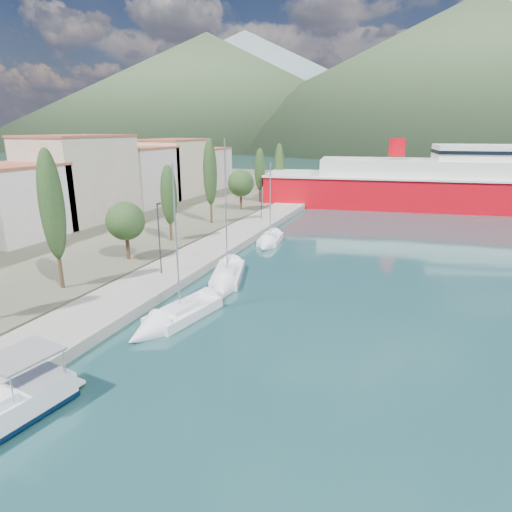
% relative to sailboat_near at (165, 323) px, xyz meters
% --- Properties ---
extents(ground, '(1400.00, 1400.00, 0.00)m').
position_rel_sailboat_near_xyz_m(ground, '(3.93, 112.84, -0.31)').
color(ground, '#1C4245').
extents(quay, '(5.00, 88.00, 0.80)m').
position_rel_sailboat_near_xyz_m(quay, '(-5.07, 18.84, 0.09)').
color(quay, gray).
rests_on(quay, ground).
extents(land_strip, '(70.00, 148.00, 0.70)m').
position_rel_sailboat_near_xyz_m(land_strip, '(-43.07, 28.84, 0.04)').
color(land_strip, '#565644').
rests_on(land_strip, ground).
extents(town_buildings, '(9.20, 69.20, 11.30)m').
position_rel_sailboat_near_xyz_m(town_buildings, '(-28.07, 29.74, 5.26)').
color(town_buildings, beige).
rests_on(town_buildings, land_strip).
extents(tree_row, '(4.02, 63.05, 10.88)m').
position_rel_sailboat_near_xyz_m(tree_row, '(-10.58, 25.00, 5.44)').
color(tree_row, '#47301E').
rests_on(tree_row, land_strip).
extents(lamp_posts, '(0.15, 48.65, 6.06)m').
position_rel_sailboat_near_xyz_m(lamp_posts, '(-5.07, 8.00, 3.77)').
color(lamp_posts, '#2D2D33').
rests_on(lamp_posts, quay).
extents(sailboat_near, '(3.89, 8.37, 11.58)m').
position_rel_sailboat_near_xyz_m(sailboat_near, '(0.00, 0.00, 0.00)').
color(sailboat_near, silver).
rests_on(sailboat_near, ground).
extents(sailboat_mid, '(4.91, 9.30, 12.96)m').
position_rel_sailboat_near_xyz_m(sailboat_mid, '(0.50, 8.39, 0.00)').
color(sailboat_mid, silver).
rests_on(sailboat_mid, ground).
extents(sailboat_far, '(3.08, 7.10, 10.10)m').
position_rel_sailboat_near_xyz_m(sailboat_far, '(-0.54, 22.08, -0.02)').
color(sailboat_far, silver).
rests_on(sailboat_far, ground).
extents(ferry, '(60.95, 21.22, 11.87)m').
position_rel_sailboat_near_xyz_m(ferry, '(19.11, 55.85, 3.30)').
color(ferry, red).
rests_on(ferry, ground).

